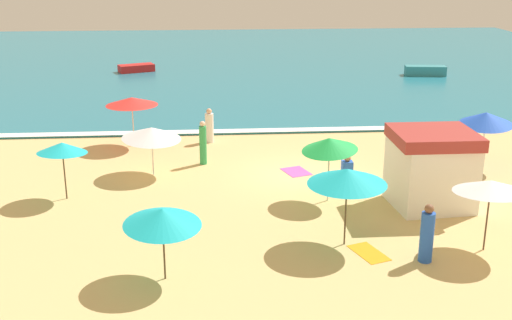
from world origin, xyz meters
TOP-DOWN VIEW (x-y plane):
  - ground_plane at (0.00, 0.00)m, footprint 60.00×60.00m
  - ocean_water at (0.00, 28.00)m, footprint 60.00×44.00m
  - wave_breaker_foam at (0.00, 6.30)m, footprint 57.00×0.70m
  - lifeguard_cabana at (3.99, -3.46)m, footprint 2.67×2.51m
  - beach_umbrella_0 at (-4.64, -8.02)m, footprint 2.74×2.75m
  - beach_umbrella_1 at (0.65, -2.78)m, footprint 2.73×2.72m
  - beach_umbrella_2 at (-6.77, 4.51)m, footprint 2.80×2.80m
  - beach_umbrella_3 at (-5.60, 0.46)m, footprint 3.22×3.22m
  - beach_umbrella_4 at (7.46, 0.38)m, footprint 2.94×2.95m
  - beach_umbrella_5 at (-8.43, -1.91)m, footprint 2.39×2.40m
  - beach_umbrella_6 at (4.45, -6.96)m, footprint 2.38×2.39m
  - beach_umbrella_7 at (0.51, -6.29)m, footprint 3.14×3.14m
  - beachgoer_0 at (1.76, -0.70)m, footprint 0.41×0.41m
  - beachgoer_1 at (-3.40, 4.82)m, footprint 0.51×0.51m
  - beachgoer_2 at (2.52, -7.54)m, footprint 0.48×0.48m
  - beachgoer_5 at (-3.67, 1.64)m, footprint 0.38×0.38m
  - beach_towel_0 at (-0.02, 0.37)m, footprint 1.23×1.42m
  - beach_towel_2 at (1.09, -6.93)m, footprint 1.09×1.47m
  - small_boat_0 at (11.75, 20.15)m, footprint 2.88×1.26m
  - small_boat_1 at (-8.59, 23.16)m, footprint 2.71×1.95m

SIDE VIEW (x-z plane):
  - ground_plane at x=0.00m, z-range 0.00..0.00m
  - beach_towel_0 at x=-0.02m, z-range 0.00..0.01m
  - beach_towel_2 at x=1.09m, z-range 0.00..0.01m
  - ocean_water at x=0.00m, z-range 0.00..0.10m
  - wave_breaker_foam at x=0.00m, z-range 0.10..0.11m
  - small_boat_1 at x=-8.59m, z-range 0.10..0.62m
  - beachgoer_0 at x=1.76m, z-range -0.06..0.91m
  - small_boat_0 at x=11.75m, z-range 0.10..0.76m
  - beachgoer_1 at x=-3.40m, z-range -0.06..1.51m
  - beachgoer_2 at x=2.52m, z-range -0.06..1.64m
  - beachgoer_5 at x=-3.67m, z-range -0.04..1.76m
  - lifeguard_cabana at x=3.99m, z-range 0.03..2.64m
  - beach_umbrella_3 at x=-5.60m, z-range 0.68..2.66m
  - beach_umbrella_0 at x=-4.64m, z-range 0.72..2.79m
  - beach_umbrella_5 at x=-8.43m, z-range 0.81..2.91m
  - beach_umbrella_6 at x=4.45m, z-range 0.85..3.07m
  - beach_umbrella_4 at x=7.46m, z-range 0.83..3.21m
  - beach_umbrella_2 at x=-6.77m, z-range 0.92..3.13m
  - beach_umbrella_1 at x=0.65m, z-range 0.86..3.23m
  - beach_umbrella_7 at x=0.51m, z-range 0.93..3.31m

